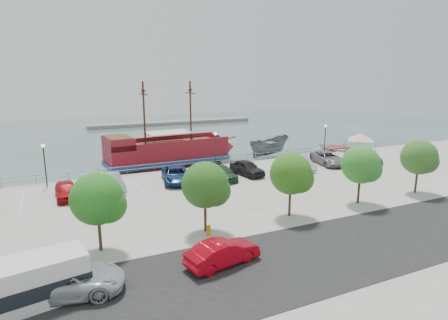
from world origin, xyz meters
name	(u,v)px	position (x,y,z in m)	size (l,w,h in m)	color
ground	(241,191)	(0.00, 0.00, -1.00)	(160.00, 160.00, 0.00)	#334C4C
land_slab	(424,293)	(0.00, -21.00, -0.60)	(100.00, 58.00, 1.20)	gray
street	(356,244)	(0.00, -16.00, 0.01)	(100.00, 8.00, 0.04)	black
sidewalk	(300,214)	(0.00, -10.00, 0.01)	(100.00, 4.00, 0.05)	#A19E96
seawall_railing	(211,162)	(0.00, 7.80, 0.53)	(50.00, 0.06, 1.00)	slate
far_shore	(173,123)	(10.00, 55.00, -0.60)	(40.00, 3.00, 0.80)	gray
pirate_ship	(177,152)	(-2.49, 13.38, 0.92)	(18.35, 6.56, 11.45)	maroon
patrol_boat	(269,148)	(11.10, 12.59, 0.40)	(2.72, 7.22, 2.79)	slate
speedboat	(338,151)	(21.26, 9.71, -0.27)	(5.06, 7.09, 1.47)	silver
dock_west	(76,184)	(-15.29, 9.20, -0.82)	(6.44, 1.84, 0.37)	gray
dock_mid	(266,163)	(8.55, 9.20, -0.78)	(7.54, 2.15, 0.43)	gray
dock_east	(303,159)	(14.63, 9.20, -0.79)	(7.28, 2.08, 0.42)	gray
canopy_tent	(361,133)	(19.98, 4.13, 3.20)	(4.71, 4.71, 3.68)	slate
street_van	(66,281)	(-17.14, -14.28, 0.79)	(2.61, 5.65, 1.57)	#B0B6BE
street_sedan	(223,253)	(-8.85, -14.74, 0.74)	(1.56, 4.48, 1.48)	#B30514
shuttle_bus	(15,287)	(-19.30, -14.50, 1.10)	(6.73, 3.43, 2.26)	silver
fire_hydrant	(209,230)	(-8.09, -10.80, 0.45)	(0.28, 0.28, 0.82)	#CB8609
lamp_post_left	(44,158)	(-18.00, 6.50, 2.94)	(0.36, 0.36, 4.28)	black
lamp_post_mid	(215,144)	(0.00, 6.50, 2.94)	(0.36, 0.36, 4.28)	black
lamp_post_right	(325,135)	(16.00, 6.50, 2.94)	(0.36, 0.36, 4.28)	black
tree_b	(100,200)	(-14.85, -10.07, 3.30)	(3.30, 3.20, 5.00)	#473321
tree_c	(207,186)	(-7.85, -10.07, 3.30)	(3.30, 3.20, 5.00)	#473321
tree_d	(293,175)	(-0.85, -10.07, 3.30)	(3.30, 3.20, 5.00)	#473321
tree_e	(363,166)	(6.15, -10.07, 3.30)	(3.30, 3.20, 5.00)	#473321
tree_f	(421,158)	(13.15, -10.07, 3.30)	(3.30, 3.20, 5.00)	#473321
parked_car_a	(66,190)	(-16.44, 1.94, 0.75)	(1.78, 4.42, 1.50)	#AD0E14
parked_car_b	(111,182)	(-12.45, 2.69, 0.81)	(1.71, 4.90, 1.61)	#979DA6
parked_car_c	(176,175)	(-6.05, 2.79, 0.78)	(2.59, 5.62, 1.56)	navy
parked_car_d	(223,173)	(-1.26, 1.79, 0.68)	(1.92, 4.72, 1.37)	#23482A
parked_car_e	(247,168)	(1.89, 2.25, 0.81)	(1.91, 4.73, 1.61)	black
parked_car_f	(301,163)	(8.79, 1.91, 0.78)	(1.66, 4.75, 1.57)	beige
parked_car_g	(328,158)	(13.27, 2.46, 0.79)	(2.61, 5.65, 1.57)	gray
parked_car_h	(365,157)	(18.27, 1.53, 0.68)	(1.92, 4.72, 1.37)	#1E6591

